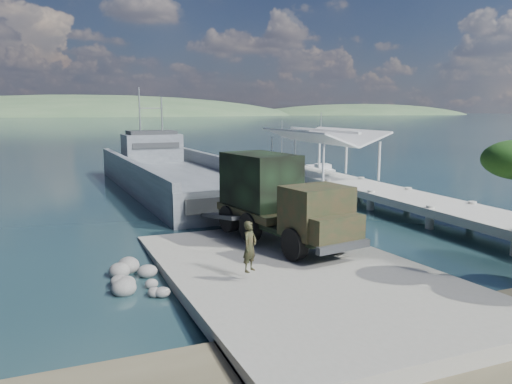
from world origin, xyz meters
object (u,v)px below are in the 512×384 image
at_px(pier, 328,172).
at_px(sailboat_near, 320,170).
at_px(landing_craft, 178,181).
at_px(soldier, 250,256).
at_px(sailboat_far, 282,163).
at_px(military_truck, 277,199).

height_order(pier, sailboat_near, sailboat_near).
xyz_separation_m(landing_craft, sailboat_near, (17.05, 5.37, -0.45)).
bearing_deg(soldier, sailboat_far, 27.24).
distance_m(pier, military_truck, 19.51).
height_order(pier, military_truck, pier).
bearing_deg(sailboat_near, pier, -104.11).
relative_size(sailboat_near, sailboat_far, 1.18).
bearing_deg(sailboat_near, sailboat_far, 103.40).
distance_m(pier, soldier, 25.71).
bearing_deg(sailboat_near, soldier, -111.41).
relative_size(landing_craft, sailboat_far, 5.82).
height_order(landing_craft, sailboat_near, landing_craft).
relative_size(military_truck, soldier, 4.85).
bearing_deg(military_truck, soldier, -133.41).
bearing_deg(pier, soldier, -126.50).
bearing_deg(landing_craft, sailboat_near, 14.83).
distance_m(military_truck, soldier, 6.34).
bearing_deg(pier, military_truck, -127.37).
distance_m(military_truck, sailboat_far, 38.76).
relative_size(soldier, sailboat_far, 0.34).
relative_size(landing_craft, sailboat_near, 4.93).
height_order(pier, landing_craft, landing_craft).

